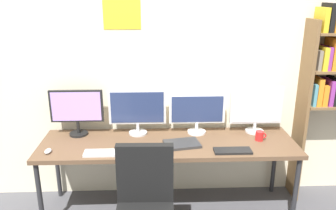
{
  "coord_description": "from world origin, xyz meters",
  "views": [
    {
      "loc": [
        -0.12,
        -2.36,
        2.09
      ],
      "look_at": [
        0.0,
        0.65,
        1.09
      ],
      "focal_mm": 36.81,
      "sensor_mm": 36.0,
      "label": 1
    }
  ],
  "objects_px": {
    "monitor_far_right": "(256,108)",
    "keyboard_left": "(105,153)",
    "monitor_center_right": "(197,112)",
    "keyboard_right": "(233,151)",
    "coffee_mug": "(260,136)",
    "computer_mouse": "(48,151)",
    "desk": "(168,147)",
    "monitor_far_left": "(77,109)",
    "monitor_center_left": "(137,110)",
    "laptop_closed": "(182,144)"
  },
  "relations": [
    {
      "from": "keyboard_right",
      "to": "coffee_mug",
      "type": "distance_m",
      "value": 0.39
    },
    {
      "from": "monitor_center_right",
      "to": "monitor_far_right",
      "type": "relative_size",
      "value": 1.06
    },
    {
      "from": "keyboard_right",
      "to": "coffee_mug",
      "type": "xyz_separation_m",
      "value": [
        0.31,
        0.24,
        0.04
      ]
    },
    {
      "from": "monitor_far_right",
      "to": "laptop_closed",
      "type": "distance_m",
      "value": 0.84
    },
    {
      "from": "keyboard_left",
      "to": "monitor_far_right",
      "type": "bearing_deg",
      "value": 17.11
    },
    {
      "from": "desk",
      "to": "keyboard_left",
      "type": "relative_size",
      "value": 6.56
    },
    {
      "from": "monitor_center_left",
      "to": "coffee_mug",
      "type": "relative_size",
      "value": 5.24
    },
    {
      "from": "keyboard_right",
      "to": "computer_mouse",
      "type": "relative_size",
      "value": 3.45
    },
    {
      "from": "monitor_center_right",
      "to": "desk",
      "type": "bearing_deg",
      "value": -144.01
    },
    {
      "from": "desk",
      "to": "monitor_center_left",
      "type": "xyz_separation_m",
      "value": [
        -0.29,
        0.21,
        0.3
      ]
    },
    {
      "from": "keyboard_left",
      "to": "computer_mouse",
      "type": "height_order",
      "value": "computer_mouse"
    },
    {
      "from": "monitor_far_right",
      "to": "monitor_far_left",
      "type": "bearing_deg",
      "value": -180.0
    },
    {
      "from": "coffee_mug",
      "to": "monitor_center_left",
      "type": "bearing_deg",
      "value": 169.99
    },
    {
      "from": "monitor_far_right",
      "to": "computer_mouse",
      "type": "bearing_deg",
      "value": -168.41
    },
    {
      "from": "monitor_far_right",
      "to": "keyboard_right",
      "type": "bearing_deg",
      "value": -125.6
    },
    {
      "from": "desk",
      "to": "keyboard_left",
      "type": "xyz_separation_m",
      "value": [
        -0.56,
        -0.23,
        0.06
      ]
    },
    {
      "from": "monitor_far_left",
      "to": "monitor_far_right",
      "type": "height_order",
      "value": "monitor_far_right"
    },
    {
      "from": "laptop_closed",
      "to": "desk",
      "type": "bearing_deg",
      "value": 138.92
    },
    {
      "from": "monitor_far_right",
      "to": "coffee_mug",
      "type": "relative_size",
      "value": 4.88
    },
    {
      "from": "monitor_far_right",
      "to": "coffee_mug",
      "type": "height_order",
      "value": "monitor_far_right"
    },
    {
      "from": "monitor_center_left",
      "to": "monitor_far_right",
      "type": "bearing_deg",
      "value": 0.0
    },
    {
      "from": "desk",
      "to": "monitor_far_right",
      "type": "xyz_separation_m",
      "value": [
        0.88,
        0.21,
        0.31
      ]
    },
    {
      "from": "monitor_far_left",
      "to": "computer_mouse",
      "type": "xyz_separation_m",
      "value": [
        -0.19,
        -0.4,
        -0.25
      ]
    },
    {
      "from": "keyboard_left",
      "to": "computer_mouse",
      "type": "xyz_separation_m",
      "value": [
        -0.5,
        0.04,
        0.01
      ]
    },
    {
      "from": "keyboard_right",
      "to": "computer_mouse",
      "type": "height_order",
      "value": "computer_mouse"
    },
    {
      "from": "desk",
      "to": "keyboard_right",
      "type": "xyz_separation_m",
      "value": [
        0.56,
        -0.23,
        0.06
      ]
    },
    {
      "from": "monitor_center_right",
      "to": "keyboard_left",
      "type": "distance_m",
      "value": 0.98
    },
    {
      "from": "monitor_center_right",
      "to": "monitor_far_left",
      "type": "bearing_deg",
      "value": -180.0
    },
    {
      "from": "desk",
      "to": "laptop_closed",
      "type": "height_order",
      "value": "laptop_closed"
    },
    {
      "from": "monitor_far_right",
      "to": "keyboard_left",
      "type": "distance_m",
      "value": 1.52
    },
    {
      "from": "monitor_far_left",
      "to": "computer_mouse",
      "type": "bearing_deg",
      "value": -115.1
    },
    {
      "from": "monitor_far_left",
      "to": "monitor_center_right",
      "type": "height_order",
      "value": "monitor_far_left"
    },
    {
      "from": "monitor_center_left",
      "to": "computer_mouse",
      "type": "distance_m",
      "value": 0.9
    },
    {
      "from": "monitor_center_right",
      "to": "coffee_mug",
      "type": "xyz_separation_m",
      "value": [
        0.58,
        -0.2,
        -0.18
      ]
    },
    {
      "from": "monitor_far_right",
      "to": "computer_mouse",
      "type": "height_order",
      "value": "monitor_far_right"
    },
    {
      "from": "computer_mouse",
      "to": "desk",
      "type": "bearing_deg",
      "value": 9.9
    },
    {
      "from": "keyboard_left",
      "to": "keyboard_right",
      "type": "relative_size",
      "value": 1.1
    },
    {
      "from": "monitor_far_left",
      "to": "keyboard_left",
      "type": "height_order",
      "value": "monitor_far_left"
    },
    {
      "from": "coffee_mug",
      "to": "monitor_far_left",
      "type": "bearing_deg",
      "value": 173.31
    },
    {
      "from": "monitor_center_left",
      "to": "keyboard_right",
      "type": "xyz_separation_m",
      "value": [
        0.85,
        -0.44,
        -0.24
      ]
    },
    {
      "from": "monitor_center_left",
      "to": "monitor_center_right",
      "type": "bearing_deg",
      "value": -0.0
    },
    {
      "from": "monitor_center_left",
      "to": "monitor_far_right",
      "type": "relative_size",
      "value": 1.07
    },
    {
      "from": "desk",
      "to": "monitor_far_right",
      "type": "relative_size",
      "value": 4.63
    },
    {
      "from": "desk",
      "to": "monitor_far_left",
      "type": "xyz_separation_m",
      "value": [
        -0.88,
        0.21,
        0.31
      ]
    },
    {
      "from": "monitor_center_right",
      "to": "coffee_mug",
      "type": "bearing_deg",
      "value": -19.56
    },
    {
      "from": "desk",
      "to": "monitor_center_left",
      "type": "bearing_deg",
      "value": 144.0
    },
    {
      "from": "keyboard_right",
      "to": "desk",
      "type": "bearing_deg",
      "value": 157.67
    },
    {
      "from": "monitor_far_right",
      "to": "keyboard_right",
      "type": "relative_size",
      "value": 1.56
    },
    {
      "from": "laptop_closed",
      "to": "monitor_center_right",
      "type": "bearing_deg",
      "value": 48.76
    },
    {
      "from": "coffee_mug",
      "to": "desk",
      "type": "bearing_deg",
      "value": -179.51
    }
  ]
}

